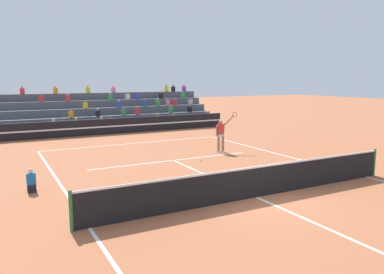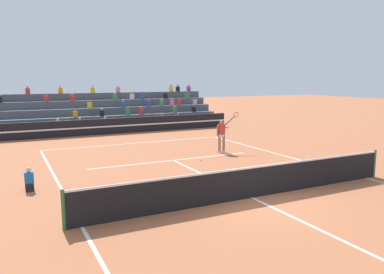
% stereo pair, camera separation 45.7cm
% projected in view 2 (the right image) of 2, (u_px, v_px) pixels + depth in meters
% --- Properties ---
extents(ground_plane, '(120.00, 120.00, 0.00)m').
position_uv_depth(ground_plane, '(252.00, 198.00, 12.38)').
color(ground_plane, '#AD603D').
extents(court_lines, '(11.10, 23.90, 0.01)m').
position_uv_depth(court_lines, '(252.00, 198.00, 12.38)').
color(court_lines, white).
rests_on(court_lines, ground).
extents(tennis_net, '(12.00, 0.10, 1.10)m').
position_uv_depth(tennis_net, '(252.00, 182.00, 12.29)').
color(tennis_net, '#2D6B38').
rests_on(tennis_net, ground).
extents(sponsor_banner_wall, '(18.00, 0.26, 1.10)m').
position_uv_depth(sponsor_banner_wall, '(116.00, 126.00, 26.85)').
color(sponsor_banner_wall, black).
rests_on(sponsor_banner_wall, ground).
extents(bleacher_stand, '(18.23, 4.75, 3.38)m').
position_uv_depth(bleacher_stand, '(103.00, 115.00, 30.14)').
color(bleacher_stand, '#4C515B').
rests_on(bleacher_stand, ground).
extents(ball_kid_courtside, '(0.30, 0.36, 0.84)m').
position_uv_depth(ball_kid_courtside, '(29.00, 182.00, 13.10)').
color(ball_kid_courtside, black).
rests_on(ball_kid_courtside, ground).
extents(tennis_player, '(1.43, 0.34, 2.19)m').
position_uv_depth(tennis_player, '(222.00, 134.00, 19.88)').
color(tennis_player, '#9E7051').
rests_on(tennis_player, ground).
extents(tennis_ball, '(0.07, 0.07, 0.07)m').
position_uv_depth(tennis_ball, '(201.00, 160.00, 17.89)').
color(tennis_ball, '#C6DB33').
rests_on(tennis_ball, ground).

